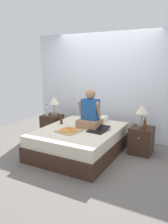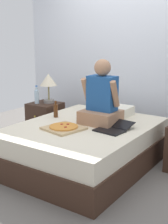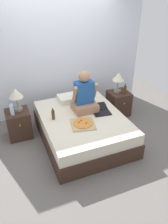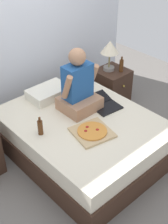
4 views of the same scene
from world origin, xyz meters
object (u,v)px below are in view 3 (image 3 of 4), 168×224
laptop (101,111)px  pizza_box (83,124)px  bed (82,128)px  lamp_on_right_nightstand (118,78)px  lamp_on_left_nightstand (16,95)px  water_bottle (12,110)px  person_seated (84,97)px  beer_bottle_on_bed (53,115)px  nightstand_left (19,124)px  beer_bottle (125,90)px  nightstand_right (118,103)px

laptop → pizza_box: laptop is taller
bed → pizza_box: 0.40m
lamp_on_right_nightstand → lamp_on_left_nightstand: bearing=180.0°
water_bottle → bed: bearing=-21.4°
bed → person_seated: bearing=58.7°
person_seated → beer_bottle_on_bed: (-0.64, -0.10, -0.20)m
person_seated → water_bottle: bearing=168.5°
lamp_on_left_nightstand → pizza_box: 1.35m
laptop → pizza_box: (-0.48, -0.29, -0.00)m
nightstand_left → lamp_on_right_nightstand: bearing=1.3°
beer_bottle → person_seated: size_ratio=0.29×
lamp_on_left_nightstand → lamp_on_right_nightstand: 2.14m
bed → beer_bottle: 1.32m
bed → laptop: bearing=2.7°
lamp_on_right_nightstand → beer_bottle_on_bed: size_ratio=2.05×
lamp_on_left_nightstand → bed: bearing=-29.6°
nightstand_left → laptop: bearing=-19.8°
nightstand_right → pizza_box: size_ratio=1.15×
lamp_on_left_nightstand → water_bottle: 0.28m
lamp_on_left_nightstand → laptop: bearing=-22.0°
person_seated → pizza_box: 0.58m
nightstand_left → pizza_box: bearing=-39.3°
lamp_on_left_nightstand → pizza_box: (0.97, -0.87, -0.35)m
lamp_on_left_nightstand → lamp_on_right_nightstand: size_ratio=1.00×
nightstand_right → laptop: 0.93m
water_bottle → person_seated: (1.31, -0.26, 0.14)m
lamp_on_right_nightstand → beer_bottle_on_bed: lamp_on_right_nightstand is taller
nightstand_right → bed: bearing=-153.3°
water_bottle → laptop: size_ratio=0.62×
nightstand_right → beer_bottle: bearing=-55.0°
lamp_on_left_nightstand → beer_bottle: lamp_on_left_nightstand is taller
beer_bottle → laptop: size_ratio=0.52×
laptop → beer_bottle_on_bed: (-0.91, 0.09, 0.07)m
nightstand_left → nightstand_right: size_ratio=1.00×
water_bottle → pizza_box: 1.32m
nightstand_left → pizza_box: size_ratio=1.15×
nightstand_left → laptop: laptop is taller
beer_bottle → beer_bottle_on_bed: size_ratio=1.05×
beer_bottle → laptop: bearing=-151.0°
pizza_box → nightstand_left: bearing=140.7°
water_bottle → laptop: 1.64m
pizza_box → beer_bottle_on_bed: beer_bottle_on_bed is taller
beer_bottle → person_seated: person_seated is taller
lamp_on_right_nightstand → laptop: lamp_on_right_nightstand is taller
lamp_on_left_nightstand → beer_bottle_on_bed: size_ratio=2.05×
beer_bottle → bed: bearing=-158.8°
nightstand_right → lamp_on_left_nightstand: bearing=178.7°
bed → person_seated: 0.59m
laptop → pizza_box: bearing=-149.3°
bed → lamp_on_left_nightstand: bearing=150.4°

